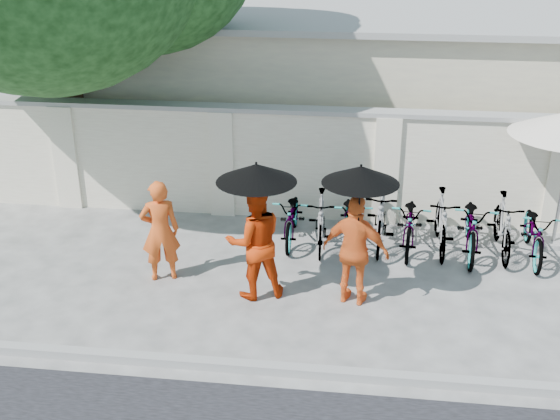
# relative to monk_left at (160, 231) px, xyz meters

# --- Properties ---
(ground) EXTENTS (80.00, 80.00, 0.00)m
(ground) POSITION_rel_monk_left_xyz_m (1.45, -0.51, -0.82)
(ground) COLOR #A4A3A0
(kerb) EXTENTS (40.00, 0.16, 0.12)m
(kerb) POSITION_rel_monk_left_xyz_m (1.45, -2.21, -0.76)
(kerb) COLOR gray
(kerb) RESTS_ON ground
(compound_wall) EXTENTS (20.00, 0.30, 2.00)m
(compound_wall) POSITION_rel_monk_left_xyz_m (2.45, 2.69, 0.18)
(compound_wall) COLOR white
(compound_wall) RESTS_ON ground
(building_behind) EXTENTS (14.00, 6.00, 3.20)m
(building_behind) POSITION_rel_monk_left_xyz_m (3.45, 6.49, 0.78)
(building_behind) COLOR beige
(building_behind) RESTS_ON ground
(monk_left) EXTENTS (0.69, 0.57, 1.63)m
(monk_left) POSITION_rel_monk_left_xyz_m (0.00, 0.00, 0.00)
(monk_left) COLOR #DC511A
(monk_left) RESTS_ON ground
(monk_center) EXTENTS (1.05, 0.94, 1.78)m
(monk_center) POSITION_rel_monk_left_xyz_m (1.52, -0.33, 0.07)
(monk_center) COLOR #C02F07
(monk_center) RESTS_ON ground
(parasol_center) EXTENTS (1.14, 1.14, 1.11)m
(parasol_center) POSITION_rel_monk_left_xyz_m (1.57, -0.41, 1.17)
(parasol_center) COLOR black
(parasol_center) RESTS_ON ground
(monk_right) EXTENTS (1.05, 0.65, 1.67)m
(monk_right) POSITION_rel_monk_left_xyz_m (2.99, -0.35, 0.02)
(monk_right) COLOR orange
(monk_right) RESTS_ON ground
(parasol_right) EXTENTS (1.07, 1.07, 1.21)m
(parasol_right) POSITION_rel_monk_left_xyz_m (3.01, -0.43, 1.22)
(parasol_right) COLOR black
(parasol_right) RESTS_ON ground
(bike_0) EXTENTS (0.60, 1.69, 0.88)m
(bike_0) POSITION_rel_monk_left_xyz_m (1.87, 1.60, -0.37)
(bike_0) COLOR #9A9A9A
(bike_0) RESTS_ON ground
(bike_1) EXTENTS (0.53, 1.62, 0.96)m
(bike_1) POSITION_rel_monk_left_xyz_m (2.37, 1.41, -0.34)
(bike_1) COLOR #9A9A9A
(bike_1) RESTS_ON ground
(bike_2) EXTENTS (0.77, 1.81, 0.93)m
(bike_2) POSITION_rel_monk_left_xyz_m (2.88, 1.51, -0.35)
(bike_2) COLOR #9A9A9A
(bike_2) RESTS_ON ground
(bike_3) EXTENTS (0.60, 1.81, 1.07)m
(bike_3) POSITION_rel_monk_left_xyz_m (3.38, 1.59, -0.28)
(bike_3) COLOR #9A9A9A
(bike_3) RESTS_ON ground
(bike_4) EXTENTS (0.76, 1.82, 0.93)m
(bike_4) POSITION_rel_monk_left_xyz_m (3.88, 1.55, -0.35)
(bike_4) COLOR #9A9A9A
(bike_4) RESTS_ON ground
(bike_5) EXTENTS (0.49, 1.69, 1.01)m
(bike_5) POSITION_rel_monk_left_xyz_m (4.38, 1.56, -0.31)
(bike_5) COLOR #9A9A9A
(bike_5) RESTS_ON ground
(bike_6) EXTENTS (0.82, 1.95, 1.00)m
(bike_6) POSITION_rel_monk_left_xyz_m (4.89, 1.49, -0.32)
(bike_6) COLOR #9A9A9A
(bike_6) RESTS_ON ground
(bike_7) EXTENTS (0.50, 1.67, 1.00)m
(bike_7) POSITION_rel_monk_left_xyz_m (5.39, 1.54, -0.32)
(bike_7) COLOR #9A9A9A
(bike_7) RESTS_ON ground
(bike_8) EXTENTS (0.71, 1.78, 0.92)m
(bike_8) POSITION_rel_monk_left_xyz_m (5.89, 1.45, -0.36)
(bike_8) COLOR #9A9A9A
(bike_8) RESTS_ON ground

